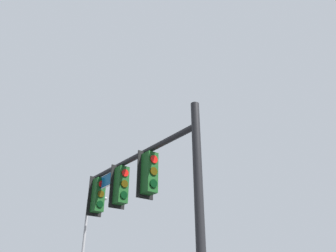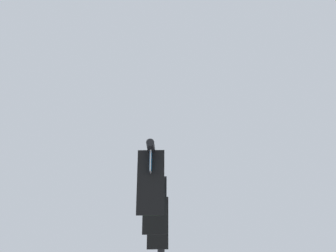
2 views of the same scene
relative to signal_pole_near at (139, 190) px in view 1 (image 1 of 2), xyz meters
The scene contains 2 objects.
signal_pole_near is the anchor object (origin of this frame).
street_lamp 14.67m from the signal_pole_near, 20.35° to the right, with size 1.99×0.61×7.56m.
Camera 1 is at (-10.42, -1.19, 1.92)m, focal length 35.00 mm.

